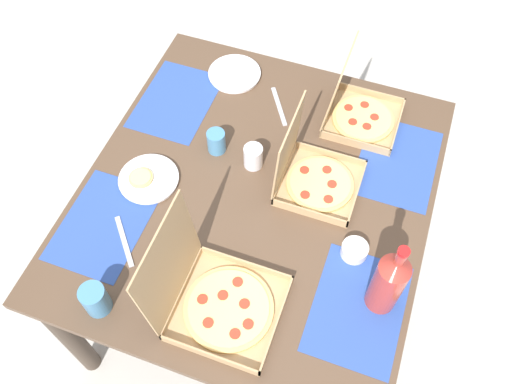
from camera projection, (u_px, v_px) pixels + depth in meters
ground_plane at (256, 281)px, 2.42m from camera, size 6.00×6.00×0.00m
dining_table at (256, 208)px, 1.90m from camera, size 1.25×1.14×0.73m
placemat_near_left at (358, 308)px, 1.59m from camera, size 0.36×0.26×0.00m
placemat_near_right at (397, 162)px, 1.88m from camera, size 0.36×0.26×0.00m
placemat_far_left at (104, 224)px, 1.75m from camera, size 0.36×0.26×0.00m
placemat_far_right at (176, 101)px, 2.03m from camera, size 0.36×0.26×0.00m
pizza_box_corner_right at (313, 176)px, 1.79m from camera, size 0.26×0.26×0.29m
pizza_box_center at (358, 111)px, 1.95m from camera, size 0.26×0.26×0.29m
pizza_box_corner_left at (216, 299)px, 1.55m from camera, size 0.30×0.34×0.33m
plate_middle at (235, 74)px, 2.10m from camera, size 0.20×0.20×0.02m
plate_far_right at (148, 179)px, 1.83m from camera, size 0.20×0.20×0.03m
soda_bottle at (389, 282)px, 1.49m from camera, size 0.09×0.09×0.32m
cup_spare at (95, 299)px, 1.55m from camera, size 0.08×0.08×0.11m
cup_clear_right at (216, 141)px, 1.88m from camera, size 0.06×0.06×0.09m
cup_clear_left at (253, 157)px, 1.84m from camera, size 0.07×0.07×0.09m
condiment_bowl at (354, 250)px, 1.67m from camera, size 0.08×0.08×0.04m
fork_by_near_right at (279, 106)px, 2.02m from camera, size 0.17×0.11×0.00m
fork_by_far_left at (124, 241)px, 1.71m from camera, size 0.15×0.14×0.00m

